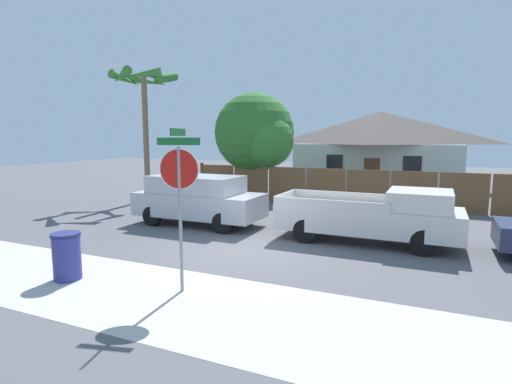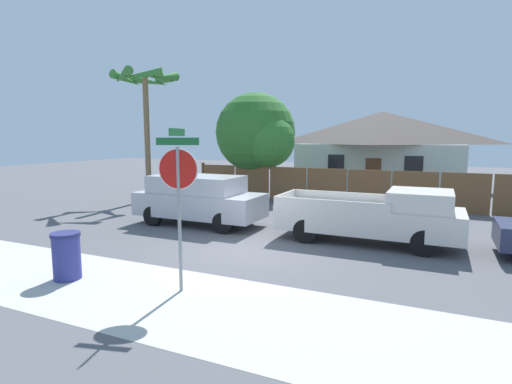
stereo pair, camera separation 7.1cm
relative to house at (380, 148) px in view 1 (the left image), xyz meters
The scene contains 10 objects.
ground_plane 18.12m from the house, 94.85° to the right, with size 80.00×80.00×0.00m, color #56565B.
sidewalk_strip 21.68m from the house, 94.04° to the right, with size 36.00×3.20×0.01m.
wooden_fence 9.05m from the house, 92.56° to the right, with size 15.98×0.12×1.83m.
house is the anchor object (origin of this frame).
oak_tree 9.77m from the house, 123.23° to the right, with size 4.45×4.24×5.58m.
palm_tree 15.49m from the house, 131.32° to the right, with size 3.16×3.38×6.49m.
red_suv 16.04m from the house, 106.43° to the right, with size 4.75×2.00×1.81m.
orange_pickup 15.51m from the house, 83.42° to the right, with size 5.43×2.04×1.68m.
stop_sign 21.05m from the house, 93.67° to the right, with size 0.88×0.79×3.38m.
trash_bin 21.95m from the house, 100.87° to the right, with size 0.64×0.64×1.08m.
Camera 1 is at (4.85, -9.82, 3.19)m, focal length 28.00 mm.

